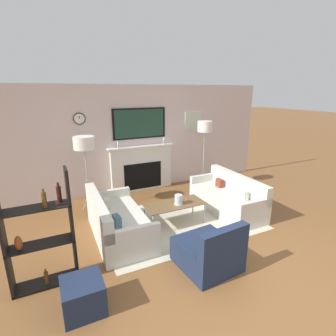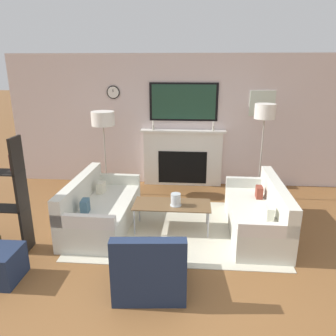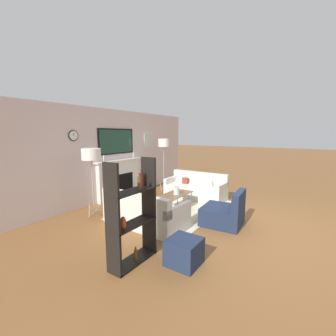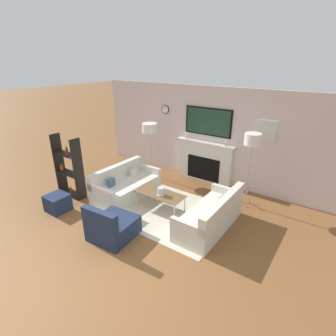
{
  "view_description": "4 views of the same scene",
  "coord_description": "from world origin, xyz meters",
  "px_view_note": "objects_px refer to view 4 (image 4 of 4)",
  "views": [
    {
      "loc": [
        -2.25,
        -2.08,
        2.56
      ],
      "look_at": [
        -0.01,
        2.55,
        1.03
      ],
      "focal_mm": 28.0,
      "sensor_mm": 36.0,
      "label": 1
    },
    {
      "loc": [
        0.22,
        -2.53,
        2.48
      ],
      "look_at": [
        -0.18,
        2.49,
        0.89
      ],
      "focal_mm": 35.0,
      "sensor_mm": 36.0,
      "label": 2
    },
    {
      "loc": [
        -4.85,
        -0.91,
        1.99
      ],
      "look_at": [
        0.26,
        2.51,
        1.04
      ],
      "focal_mm": 24.0,
      "sensor_mm": 36.0,
      "label": 3
    },
    {
      "loc": [
        3.19,
        -2.25,
        3.36
      ],
      "look_at": [
        0.0,
        2.29,
        1.03
      ],
      "focal_mm": 28.0,
      "sensor_mm": 36.0,
      "label": 4
    }
  ],
  "objects_px": {
    "floor_lamp_right": "(253,140)",
    "ottoman": "(58,203)",
    "shelf_unit": "(69,168)",
    "floor_lamp_left": "(150,129)",
    "couch_left": "(125,186)",
    "hurricane_candle": "(161,192)",
    "armchair": "(112,227)",
    "coffee_table": "(160,194)",
    "couch_right": "(211,216)"
  },
  "relations": [
    {
      "from": "floor_lamp_right",
      "to": "ottoman",
      "type": "distance_m",
      "value": 4.76
    },
    {
      "from": "coffee_table",
      "to": "floor_lamp_right",
      "type": "distance_m",
      "value": 2.45
    },
    {
      "from": "couch_left",
      "to": "floor_lamp_left",
      "type": "height_order",
      "value": "floor_lamp_left"
    },
    {
      "from": "shelf_unit",
      "to": "ottoman",
      "type": "relative_size",
      "value": 3.37
    },
    {
      "from": "couch_left",
      "to": "hurricane_candle",
      "type": "relative_size",
      "value": 9.48
    },
    {
      "from": "couch_left",
      "to": "shelf_unit",
      "type": "xyz_separation_m",
      "value": [
        -1.2,
        -0.78,
        0.49
      ]
    },
    {
      "from": "armchair",
      "to": "couch_right",
      "type": "bearing_deg",
      "value": 44.3
    },
    {
      "from": "armchair",
      "to": "hurricane_candle",
      "type": "distance_m",
      "value": 1.41
    },
    {
      "from": "floor_lamp_right",
      "to": "couch_right",
      "type": "bearing_deg",
      "value": -100.3
    },
    {
      "from": "hurricane_candle",
      "to": "floor_lamp_left",
      "type": "height_order",
      "value": "floor_lamp_left"
    },
    {
      "from": "coffee_table",
      "to": "floor_lamp_left",
      "type": "bearing_deg",
      "value": 134.9
    },
    {
      "from": "couch_left",
      "to": "ottoman",
      "type": "height_order",
      "value": "couch_left"
    },
    {
      "from": "shelf_unit",
      "to": "floor_lamp_left",
      "type": "bearing_deg",
      "value": 66.14
    },
    {
      "from": "hurricane_candle",
      "to": "coffee_table",
      "type": "bearing_deg",
      "value": 144.24
    },
    {
      "from": "couch_right",
      "to": "floor_lamp_right",
      "type": "height_order",
      "value": "floor_lamp_right"
    },
    {
      "from": "floor_lamp_left",
      "to": "ottoman",
      "type": "height_order",
      "value": "floor_lamp_left"
    },
    {
      "from": "couch_left",
      "to": "couch_right",
      "type": "distance_m",
      "value": 2.48
    },
    {
      "from": "floor_lamp_left",
      "to": "shelf_unit",
      "type": "xyz_separation_m",
      "value": [
        -0.95,
        -2.15,
        -0.73
      ]
    },
    {
      "from": "couch_left",
      "to": "hurricane_candle",
      "type": "height_order",
      "value": "couch_left"
    },
    {
      "from": "coffee_table",
      "to": "ottoman",
      "type": "relative_size",
      "value": 2.48
    },
    {
      "from": "armchair",
      "to": "coffee_table",
      "type": "bearing_deg",
      "value": 83.75
    },
    {
      "from": "couch_right",
      "to": "armchair",
      "type": "distance_m",
      "value": 2.07
    },
    {
      "from": "floor_lamp_right",
      "to": "shelf_unit",
      "type": "distance_m",
      "value": 4.57
    },
    {
      "from": "hurricane_candle",
      "to": "ottoman",
      "type": "xyz_separation_m",
      "value": [
        -2.03,
        -1.38,
        -0.31
      ]
    },
    {
      "from": "coffee_table",
      "to": "couch_right",
      "type": "bearing_deg",
      "value": 1.52
    },
    {
      "from": "coffee_table",
      "to": "floor_lamp_left",
      "type": "xyz_separation_m",
      "value": [
        -1.41,
        1.41,
        1.09
      ]
    },
    {
      "from": "couch_right",
      "to": "coffee_table",
      "type": "distance_m",
      "value": 1.33
    },
    {
      "from": "hurricane_candle",
      "to": "armchair",
      "type": "bearing_deg",
      "value": -98.85
    },
    {
      "from": "couch_left",
      "to": "floor_lamp_right",
      "type": "relative_size",
      "value": 0.99
    },
    {
      "from": "coffee_table",
      "to": "hurricane_candle",
      "type": "xyz_separation_m",
      "value": [
        0.06,
        -0.04,
        0.11
      ]
    },
    {
      "from": "couch_left",
      "to": "armchair",
      "type": "height_order",
      "value": "couch_left"
    },
    {
      "from": "floor_lamp_left",
      "to": "couch_left",
      "type": "bearing_deg",
      "value": -79.71
    },
    {
      "from": "armchair",
      "to": "ottoman",
      "type": "xyz_separation_m",
      "value": [
        -1.81,
        -0.02,
        -0.05
      ]
    },
    {
      "from": "armchair",
      "to": "floor_lamp_right",
      "type": "distance_m",
      "value": 3.59
    },
    {
      "from": "coffee_table",
      "to": "ottoman",
      "type": "height_order",
      "value": "coffee_table"
    },
    {
      "from": "couch_left",
      "to": "shelf_unit",
      "type": "height_order",
      "value": "shelf_unit"
    },
    {
      "from": "ottoman",
      "to": "couch_left",
      "type": "bearing_deg",
      "value": 61.0
    },
    {
      "from": "couch_left",
      "to": "armchair",
      "type": "xyz_separation_m",
      "value": [
        1.0,
        -1.45,
        -0.02
      ]
    },
    {
      "from": "couch_right",
      "to": "floor_lamp_left",
      "type": "bearing_deg",
      "value": 153.26
    },
    {
      "from": "shelf_unit",
      "to": "ottoman",
      "type": "distance_m",
      "value": 0.97
    },
    {
      "from": "hurricane_candle",
      "to": "ottoman",
      "type": "height_order",
      "value": "hurricane_candle"
    },
    {
      "from": "couch_left",
      "to": "coffee_table",
      "type": "height_order",
      "value": "couch_left"
    },
    {
      "from": "ottoman",
      "to": "armchair",
      "type": "bearing_deg",
      "value": 0.51
    },
    {
      "from": "hurricane_candle",
      "to": "shelf_unit",
      "type": "relative_size",
      "value": 0.12
    },
    {
      "from": "couch_left",
      "to": "coffee_table",
      "type": "bearing_deg",
      "value": -1.81
    },
    {
      "from": "coffee_table",
      "to": "floor_lamp_right",
      "type": "bearing_deg",
      "value": 41.85
    },
    {
      "from": "couch_right",
      "to": "ottoman",
      "type": "relative_size",
      "value": 3.86
    },
    {
      "from": "armchair",
      "to": "floor_lamp_right",
      "type": "bearing_deg",
      "value": 58.48
    },
    {
      "from": "floor_lamp_right",
      "to": "shelf_unit",
      "type": "relative_size",
      "value": 1.13
    },
    {
      "from": "hurricane_candle",
      "to": "shelf_unit",
      "type": "xyz_separation_m",
      "value": [
        -2.42,
        -0.7,
        0.25
      ]
    }
  ]
}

